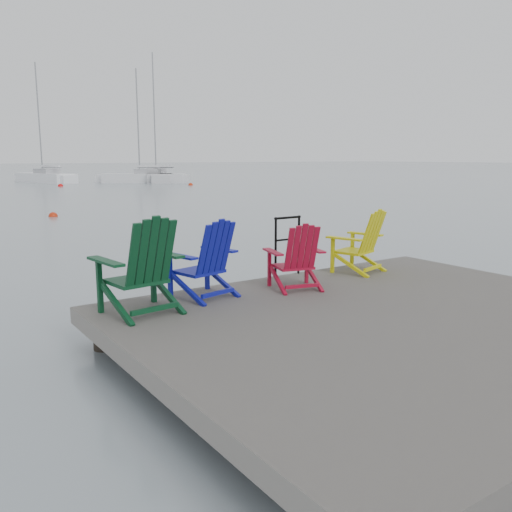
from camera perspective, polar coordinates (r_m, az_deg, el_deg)
ground at (r=6.54m, az=14.84°, el=-10.33°), size 400.00×400.00×0.00m
dock at (r=6.43m, az=14.99°, el=-7.43°), size 6.00×5.00×1.40m
handrail at (r=8.18m, az=3.33°, el=1.70°), size 0.48×0.04×0.90m
chair_green at (r=6.26m, az=-11.91°, el=-1.00°), size 0.96×0.90×1.12m
chair_blue at (r=6.88m, az=-5.33°, el=-0.30°), size 0.91×0.86×1.00m
chair_red at (r=7.32m, az=4.30°, el=-0.05°), size 0.84×0.79×0.90m
chair_yellow at (r=8.54m, az=11.00°, el=1.54°), size 0.91×0.86×0.97m
sailboat_near at (r=53.56m, az=-21.30°, el=7.64°), size 3.93×8.05×10.84m
sailboat_mid at (r=52.86m, az=-10.41°, el=8.15°), size 5.15×9.02×12.06m
sailboat_far at (r=50.02m, az=-11.67°, el=7.99°), size 6.90×5.86×10.13m
buoy_a at (r=22.42m, az=-20.57°, el=3.91°), size 0.35×0.35×0.35m
buoy_c at (r=44.74m, az=-6.90°, el=7.41°), size 0.38×0.38×0.38m
buoy_d at (r=45.46m, az=-19.89°, el=6.92°), size 0.41×0.41×0.41m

